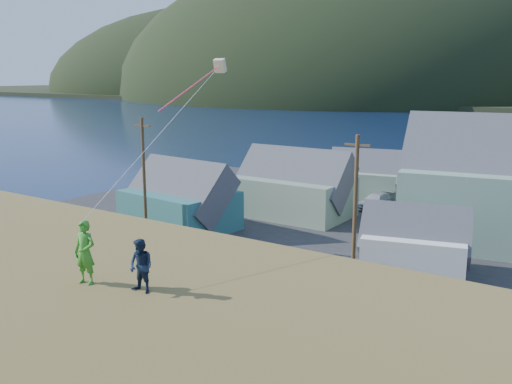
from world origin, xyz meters
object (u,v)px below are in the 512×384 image
at_px(kite_flyer_green, 85,252).
at_px(shed_white, 415,242).
at_px(kite_flyer_navy, 141,266).
at_px(wharf, 445,180).
at_px(shed_palegreen_near, 294,186).
at_px(shed_palegreen_far, 373,176).
at_px(shed_teal, 179,199).

bearing_deg(kite_flyer_green, shed_white, 75.97).
distance_m(kite_flyer_green, kite_flyer_navy, 1.85).
bearing_deg(wharf, shed_palegreen_near, -106.08).
relative_size(shed_white, kite_flyer_navy, 5.28).
xyz_separation_m(wharf, shed_palegreen_far, (-4.00, -12.77, 1.97)).
xyz_separation_m(shed_white, shed_palegreen_far, (-11.37, 20.29, 0.27)).
bearing_deg(shed_palegreen_far, kite_flyer_green, -88.63).
bearing_deg(shed_palegreen_far, kite_flyer_navy, -86.39).
relative_size(shed_palegreen_far, kite_flyer_navy, 6.80).
bearing_deg(kite_flyer_green, shed_palegreen_far, 91.03).
distance_m(shed_palegreen_far, kite_flyer_green, 47.50).
bearing_deg(kite_flyer_navy, wharf, 96.33).
xyz_separation_m(shed_teal, shed_palegreen_far, (8.67, 20.87, -0.29)).
bearing_deg(wharf, kite_flyer_navy, -82.16).
xyz_separation_m(shed_palegreen_near, shed_palegreen_far, (3.00, 11.51, -0.46)).
xyz_separation_m(wharf, shed_teal, (-12.67, -33.63, 2.26)).
distance_m(shed_palegreen_near, shed_palegreen_far, 11.90).
bearing_deg(shed_white, kite_flyer_navy, -103.12).
bearing_deg(shed_white, wharf, 87.94).
bearing_deg(shed_white, shed_teal, 167.01).
bearing_deg(shed_palegreen_near, shed_teal, -121.07).
bearing_deg(shed_teal, shed_palegreen_near, 64.42).
xyz_separation_m(shed_teal, shed_white, (20.04, 0.58, -0.55)).
distance_m(wharf, shed_palegreen_near, 25.38).
bearing_deg(kite_flyer_navy, shed_palegreen_near, 112.27).
bearing_deg(kite_flyer_navy, shed_teal, 128.40).
distance_m(shed_palegreen_near, shed_white, 16.86).
height_order(shed_teal, kite_flyer_navy, kite_flyer_navy).
height_order(shed_palegreen_near, kite_flyer_navy, kite_flyer_navy).
distance_m(shed_teal, shed_white, 20.06).
bearing_deg(shed_palegreen_near, shed_palegreen_far, 75.54).
height_order(wharf, shed_teal, shed_teal).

